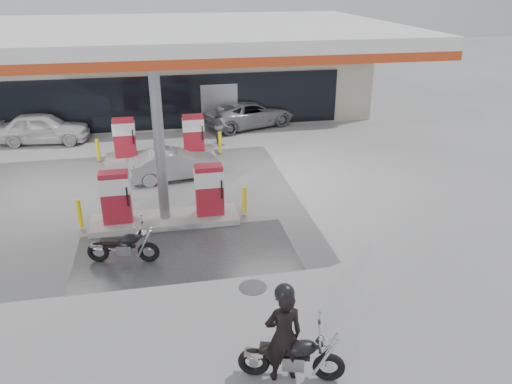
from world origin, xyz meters
TOP-DOWN VIEW (x-y plane):
  - ground at (0.00, 0.00)m, footprint 90.00×90.00m
  - wet_patch at (0.50, 0.00)m, footprint 6.00×3.00m
  - drain_cover at (2.00, -2.00)m, footprint 0.70×0.70m
  - store_building at (0.01, 15.94)m, footprint 22.00×8.22m
  - canopy at (0.00, 5.00)m, footprint 16.00×10.02m
  - pump_island_near at (0.00, 2.00)m, footprint 5.14×1.30m
  - pump_island_far at (0.00, 8.00)m, footprint 5.14×1.30m
  - main_motorcycle at (2.18, -5.08)m, footprint 1.99×0.97m
  - biker_main at (2.00, -5.02)m, footprint 0.72×0.48m
  - parked_motorcycle at (-1.12, -0.14)m, footprint 1.92×0.80m
  - sedan_white at (-5.17, 11.20)m, footprint 4.19×2.05m
  - attendant at (2.74, 9.49)m, footprint 0.69×0.86m
  - hatchback_silver at (0.48, 5.60)m, footprint 3.57×1.72m
  - parked_car_right at (4.52, 12.00)m, footprint 5.10×3.55m

SIDE VIEW (x-z plane):
  - ground at x=0.00m, z-range 0.00..0.00m
  - wet_patch at x=0.50m, z-range 0.00..0.00m
  - drain_cover at x=2.00m, z-range 0.00..0.01m
  - parked_motorcycle at x=-1.12m, z-range -0.06..0.94m
  - main_motorcycle at x=2.18m, z-range -0.06..0.99m
  - hatchback_silver at x=0.48m, z-range 0.00..1.13m
  - parked_car_right at x=4.52m, z-range 0.00..1.29m
  - sedan_white at x=-5.17m, z-range 0.00..1.37m
  - pump_island_near at x=0.00m, z-range -0.18..1.60m
  - pump_island_far at x=0.00m, z-range -0.18..1.60m
  - attendant at x=2.74m, z-range 0.00..1.69m
  - biker_main at x=2.00m, z-range 0.00..1.96m
  - store_building at x=0.01m, z-range 0.01..4.01m
  - canopy at x=0.00m, z-range 2.51..8.02m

